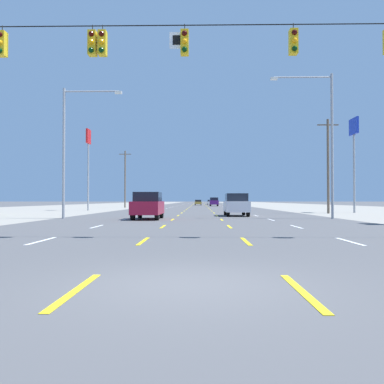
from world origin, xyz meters
name	(u,v)px	position (x,y,z in m)	size (l,w,h in m)	color
ground_plane	(198,208)	(0.00, 66.00, 0.00)	(572.00, 572.00, 0.00)	#4C4C4F
lot_apron_left	(62,208)	(-24.75, 66.00, 0.00)	(28.00, 440.00, 0.01)	gray
lot_apron_right	(337,208)	(24.75, 66.00, 0.00)	(28.00, 440.00, 0.01)	gray
lane_markings	(199,205)	(0.00, 104.50, 0.01)	(10.64, 227.60, 0.01)	white
signal_span_wire	(189,92)	(-0.23, 8.17, 5.43)	(24.96, 0.52, 8.79)	brown
suv_inner_left_nearest	(148,205)	(-3.61, 22.81, 1.03)	(1.98, 4.90, 1.98)	maroon
suv_inner_right_near	(236,204)	(3.42, 28.94, 1.03)	(1.98, 4.90, 1.98)	silver
suv_inner_right_mid	(214,202)	(3.54, 86.51, 1.03)	(1.98, 4.90, 1.98)	#4C196B
sedan_center_turn_midfar	(198,202)	(-0.17, 100.59, 0.76)	(1.80, 4.50, 1.46)	#B28C33
sedan_inner_right_far	(210,202)	(3.48, 116.59, 0.76)	(1.80, 4.50, 1.46)	white
pole_sign_left_row_1	(88,151)	(-14.66, 46.70, 7.97)	(0.24, 1.71, 10.85)	gray
pole_sign_right_row_1	(354,140)	(17.23, 37.94, 8.00)	(0.24, 2.30, 10.45)	gray
streetlight_left_row_0	(70,142)	(-9.68, 23.65, 5.79)	(4.52, 0.26, 9.94)	gray
streetlight_right_row_0	(326,135)	(9.69, 23.65, 6.33)	(4.71, 0.26, 10.94)	gray
utility_pole_right_row_0	(328,164)	(13.62, 35.56, 5.13)	(2.20, 0.26, 9.87)	brown
utility_pole_left_row_1	(125,178)	(-13.42, 66.64, 5.39)	(2.20, 0.26, 10.39)	brown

